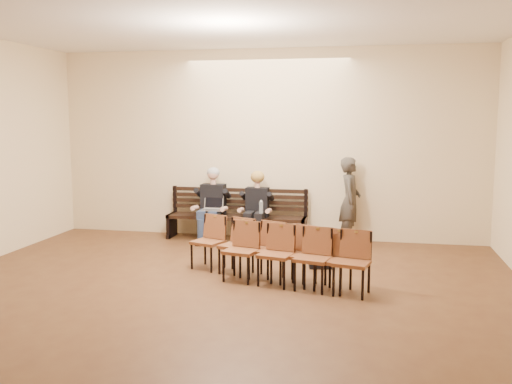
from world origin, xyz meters
The scene contains 11 objects.
ground centered at (0.00, 0.00, 0.00)m, with size 10.00×10.00×0.00m, color brown.
room_walls centered at (0.00, 0.79, 2.54)m, with size 8.02×10.01×3.51m.
bench centered at (-0.51, 4.65, 0.23)m, with size 2.60×0.90×0.45m, color black.
seated_man centered at (-0.94, 4.53, 0.66)m, with size 0.55×0.76×1.32m, color black, non-canonical shape.
seated_woman centered at (-0.11, 4.53, 0.59)m, with size 0.51×0.70×1.18m, color black, non-canonical shape.
laptop centered at (-0.89, 4.34, 0.58)m, with size 0.36×0.28×0.26m, color silver.
water_bottle centered at (0.03, 4.26, 0.57)m, with size 0.07×0.07×0.24m, color silver.
bag centered at (1.19, 2.98, 0.12)m, with size 0.34×0.23×0.25m, color black.
passerby centered at (1.55, 4.75, 0.89)m, with size 0.65×0.43×1.79m, color #3B3731.
chair_row_front centered at (0.50, 2.23, 0.40)m, with size 2.46×0.44×0.80m, color brown.
chair_row_back centered at (0.93, 1.92, 0.41)m, with size 2.00×0.45×0.82m, color brown.
Camera 1 is at (1.91, -5.43, 2.27)m, focal length 40.00 mm.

